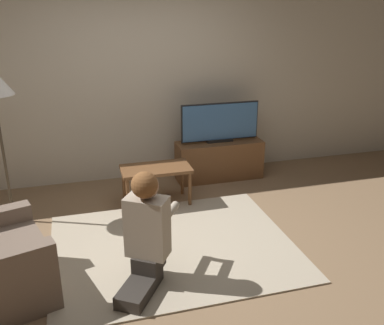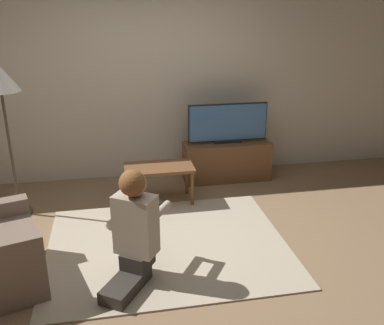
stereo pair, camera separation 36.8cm
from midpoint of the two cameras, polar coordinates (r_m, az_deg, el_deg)
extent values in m
plane|color=#896B4C|center=(4.24, -0.69, -11.13)|extent=(10.00, 10.00, 0.00)
cube|color=beige|center=(5.60, -4.28, 10.98)|extent=(10.00, 0.06, 2.60)
cube|color=#BCAD93|center=(4.24, -0.69, -11.04)|extent=(2.30, 1.85, 0.02)
cube|color=brown|center=(5.69, 6.51, 0.17)|extent=(1.14, 0.36, 0.51)
cube|color=black|center=(5.60, 6.62, 2.81)|extent=(0.35, 0.08, 0.04)
cube|color=black|center=(5.54, 6.71, 5.32)|extent=(1.04, 0.03, 0.49)
cube|color=#38669E|center=(5.53, 6.73, 5.30)|extent=(1.01, 0.04, 0.46)
cube|color=brown|center=(4.94, -2.30, -0.73)|extent=(0.79, 0.43, 0.04)
cylinder|color=brown|center=(4.83, -6.16, -4.27)|extent=(0.04, 0.04, 0.42)
cylinder|color=brown|center=(4.93, 2.16, -3.64)|extent=(0.04, 0.04, 0.42)
cylinder|color=brown|center=(5.15, -6.49, -2.65)|extent=(0.04, 0.04, 0.42)
cylinder|color=brown|center=(5.24, 1.32, -2.09)|extent=(0.04, 0.04, 0.42)
cylinder|color=#4C4233|center=(5.15, -20.05, -6.23)|extent=(0.28, 0.28, 0.03)
cylinder|color=#4C4233|center=(4.86, -21.21, 2.38)|extent=(0.03, 0.03, 1.59)
cube|color=#332D28|center=(3.64, -5.81, -15.95)|extent=(0.46, 0.54, 0.11)
cube|color=#332D28|center=(3.71, -4.40, -12.74)|extent=(0.32, 0.32, 0.14)
cube|color=tan|center=(3.54, -4.54, -8.30)|extent=(0.39, 0.35, 0.52)
sphere|color=tan|center=(3.38, -4.72, -2.92)|extent=(0.21, 0.21, 0.21)
sphere|color=brown|center=(3.36, -4.88, -2.80)|extent=(0.21, 0.21, 0.21)
cube|color=black|center=(3.82, -2.03, -5.51)|extent=(0.13, 0.11, 0.04)
cylinder|color=tan|center=(3.69, -1.36, -6.54)|extent=(0.22, 0.29, 0.07)
cylinder|color=tan|center=(3.77, -4.21, -5.98)|extent=(0.22, 0.29, 0.07)
camera|label=1|loc=(0.18, -87.65, 0.88)|focal=40.00mm
camera|label=2|loc=(0.18, 92.35, -0.88)|focal=40.00mm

